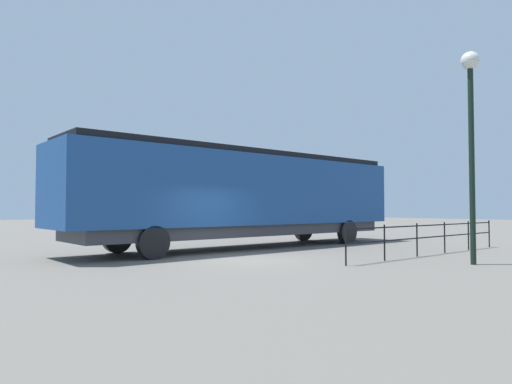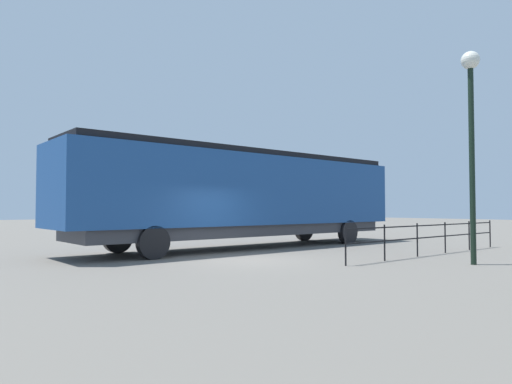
# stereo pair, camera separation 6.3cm
# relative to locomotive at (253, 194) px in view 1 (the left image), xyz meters

# --- Properties ---
(ground_plane) EXTENTS (120.00, 120.00, 0.00)m
(ground_plane) POSITION_rel_locomotive_xyz_m (3.47, -3.30, -2.27)
(ground_plane) COLOR #666059
(locomotive) EXTENTS (3.11, 15.59, 4.03)m
(locomotive) POSITION_rel_locomotive_xyz_m (0.00, 0.00, 0.00)
(locomotive) COLOR navy
(locomotive) RESTS_ON ground_plane
(lamp_post) EXTENTS (0.53, 0.53, 6.35)m
(lamp_post) POSITION_rel_locomotive_xyz_m (8.73, 1.13, 2.26)
(lamp_post) COLOR black
(lamp_post) RESTS_ON ground_plane
(platform_fence) EXTENTS (0.05, 9.73, 1.14)m
(platform_fence) POSITION_rel_locomotive_xyz_m (6.48, 2.86, -1.53)
(platform_fence) COLOR black
(platform_fence) RESTS_ON ground_plane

